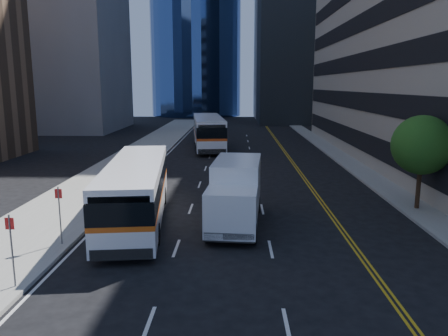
{
  "coord_description": "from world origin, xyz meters",
  "views": [
    {
      "loc": [
        -1.0,
        -15.49,
        6.81
      ],
      "look_at": [
        -1.57,
        5.56,
        2.8
      ],
      "focal_mm": 35.0,
      "sensor_mm": 36.0,
      "label": 1
    }
  ],
  "objects_px": {
    "bus_front": "(137,189)",
    "bus_rear": "(208,131)",
    "box_truck": "(236,192)",
    "street_tree": "(422,145)"
  },
  "relations": [
    {
      "from": "bus_front",
      "to": "bus_rear",
      "type": "bearing_deg",
      "value": 78.82
    },
    {
      "from": "bus_rear",
      "to": "box_truck",
      "type": "xyz_separation_m",
      "value": [
        3.01,
        -26.63,
        -0.22
      ]
    },
    {
      "from": "box_truck",
      "to": "bus_front",
      "type": "bearing_deg",
      "value": 179.28
    },
    {
      "from": "bus_front",
      "to": "box_truck",
      "type": "height_order",
      "value": "box_truck"
    },
    {
      "from": "street_tree",
      "to": "bus_front",
      "type": "bearing_deg",
      "value": -171.37
    },
    {
      "from": "street_tree",
      "to": "box_truck",
      "type": "bearing_deg",
      "value": -164.62
    },
    {
      "from": "street_tree",
      "to": "bus_rear",
      "type": "bearing_deg",
      "value": 118.56
    },
    {
      "from": "bus_rear",
      "to": "bus_front",
      "type": "bearing_deg",
      "value": -100.96
    },
    {
      "from": "bus_front",
      "to": "box_truck",
      "type": "relative_size",
      "value": 1.8
    },
    {
      "from": "bus_rear",
      "to": "street_tree",
      "type": "bearing_deg",
      "value": -68.08
    }
  ]
}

